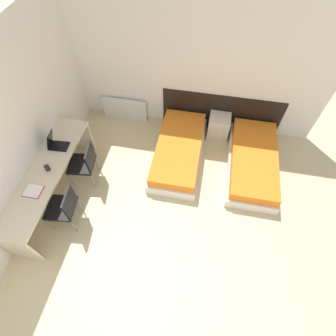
{
  "coord_description": "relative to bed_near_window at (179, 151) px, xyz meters",
  "views": [
    {
      "loc": [
        0.49,
        -0.47,
        4.22
      ],
      "look_at": [
        0.0,
        2.09,
        0.55
      ],
      "focal_mm": 28.0,
      "sensor_mm": 36.0,
      "label": 1
    }
  ],
  "objects": [
    {
      "name": "chair_near_laptop",
      "position": [
        -1.56,
        -0.83,
        0.31
      ],
      "size": [
        0.5,
        0.5,
        0.87
      ],
      "rotation": [
        0.0,
        0.0,
        0.14
      ],
      "color": "black",
      "rests_on": "ground_plane"
    },
    {
      "name": "ground_plane",
      "position": [
        -0.08,
        -2.79,
        -0.19
      ],
      "size": [
        20.0,
        20.0,
        0.0
      ],
      "primitive_type": "plane",
      "color": "beige"
    },
    {
      "name": "bed_near_door",
      "position": [
        1.44,
        0.0,
        0.0
      ],
      "size": [
        0.92,
        1.93,
        0.4
      ],
      "color": "silver",
      "rests_on": "ground_plane"
    },
    {
      "name": "mug",
      "position": [
        -1.94,
        -1.25,
        0.63
      ],
      "size": [
        0.08,
        0.08,
        0.09
      ],
      "color": "black",
      "rests_on": "desk"
    },
    {
      "name": "headboard_panel",
      "position": [
        0.72,
        1.0,
        0.23
      ],
      "size": [
        2.46,
        0.03,
        0.85
      ],
      "color": "black",
      "rests_on": "ground_plane"
    },
    {
      "name": "radiator",
      "position": [
        -1.36,
        0.92,
        0.05
      ],
      "size": [
        0.97,
        0.12,
        0.47
      ],
      "color": "silver",
      "rests_on": "ground_plane"
    },
    {
      "name": "bed_near_window",
      "position": [
        0.0,
        0.0,
        0.0
      ],
      "size": [
        0.92,
        1.93,
        0.4
      ],
      "color": "silver",
      "rests_on": "ground_plane"
    },
    {
      "name": "chair_near_notebook",
      "position": [
        -1.56,
        -1.71,
        0.31
      ],
      "size": [
        0.49,
        0.49,
        0.87
      ],
      "rotation": [
        0.0,
        0.0,
        0.12
      ],
      "color": "black",
      "rests_on": "ground_plane"
    },
    {
      "name": "desk",
      "position": [
        -1.98,
        -1.28,
        0.43
      ],
      "size": [
        0.58,
        2.36,
        0.78
      ],
      "color": "beige",
      "rests_on": "ground_plane"
    },
    {
      "name": "nightstand",
      "position": [
        0.72,
        0.77,
        0.06
      ],
      "size": [
        0.43,
        0.39,
        0.5
      ],
      "color": "beige",
      "rests_on": "ground_plane"
    },
    {
      "name": "open_notebook",
      "position": [
        -1.98,
        -1.67,
        0.59
      ],
      "size": [
        0.27,
        0.24,
        0.02
      ],
      "rotation": [
        0.0,
        0.0,
        0.01
      ],
      "color": "#B21E1E",
      "rests_on": "desk"
    },
    {
      "name": "wall_back",
      "position": [
        -0.08,
        1.04,
        1.16
      ],
      "size": [
        5.38,
        0.05,
        2.7
      ],
      "color": "white",
      "rests_on": "ground_plane"
    },
    {
      "name": "wall_left",
      "position": [
        -2.3,
        -0.89,
        1.16
      ],
      "size": [
        0.05,
        4.8,
        2.7
      ],
      "color": "white",
      "rests_on": "ground_plane"
    },
    {
      "name": "laptop",
      "position": [
        -2.0,
        -0.77,
        0.65
      ],
      "size": [
        0.34,
        0.24,
        0.32
      ],
      "rotation": [
        0.0,
        0.0,
        0.08
      ],
      "color": "black",
      "rests_on": "desk"
    }
  ]
}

